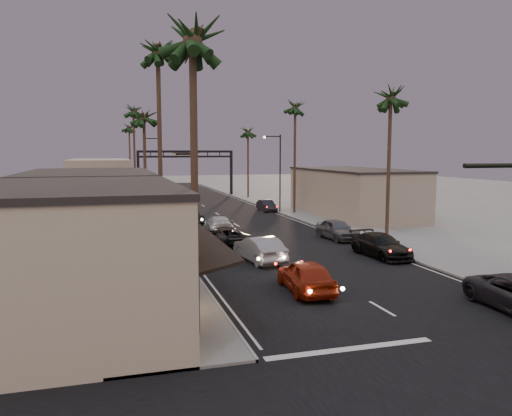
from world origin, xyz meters
TOP-DOWN VIEW (x-y plane):
  - ground at (0.00, 40.00)m, footprint 200.00×200.00m
  - road at (0.00, 45.00)m, footprint 14.00×120.00m
  - sidewalk_left at (-9.50, 52.00)m, footprint 5.00×92.00m
  - sidewalk_right at (9.50, 52.00)m, footprint 5.00×92.00m
  - storefront_near at (-13.00, 12.00)m, footprint 8.00×12.00m
  - storefront_mid at (-13.00, 26.00)m, footprint 8.00×14.00m
  - storefront_far at (-13.00, 42.00)m, footprint 8.00×16.00m
  - storefront_dist at (-13.00, 65.00)m, footprint 8.00×20.00m
  - building_right at (14.00, 40.00)m, footprint 8.00×18.00m
  - arch at (0.00, 70.00)m, footprint 15.20×0.40m
  - streetlight_right at (6.92, 45.00)m, footprint 2.13×0.30m
  - streetlight_left at (-6.92, 58.00)m, footprint 2.13×0.30m
  - palm_la at (-8.60, 9.00)m, footprint 3.20×3.20m
  - palm_lb at (-8.60, 22.00)m, footprint 3.20×3.20m
  - palm_lc at (-8.60, 36.00)m, footprint 3.20×3.20m
  - palm_ld at (-8.60, 55.00)m, footprint 3.20×3.20m
  - palm_ra at (8.60, 24.00)m, footprint 3.20×3.20m
  - palm_rb at (8.60, 44.00)m, footprint 3.20×3.20m
  - palm_rc at (8.60, 64.00)m, footprint 3.20×3.20m
  - palm_far at (-8.30, 78.00)m, footprint 3.20×3.20m
  - oncoming_red at (-2.27, 13.54)m, footprint 2.30×5.03m
  - oncoming_pickup at (-3.66, 26.34)m, footprint 3.32×5.92m
  - oncoming_silver at (-2.53, 20.84)m, footprint 2.36×5.20m
  - oncoming_white at (-2.62, 33.07)m, footprint 2.24×5.09m
  - oncoming_dgrey at (-4.30, 38.87)m, footprint 2.53×5.09m
  - oncoming_grey_far at (-2.17, 54.69)m, footprint 1.79×5.03m
  - curbside_black at (5.77, 20.00)m, footprint 2.49×5.46m
  - curbside_grey at (5.88, 27.05)m, footprint 2.17×4.83m
  - curbside_far at (6.20, 46.93)m, footprint 1.51×4.09m

SIDE VIEW (x-z plane):
  - ground at x=0.00m, z-range 0.00..0.00m
  - road at x=0.00m, z-range -0.01..0.01m
  - sidewalk_left at x=-9.50m, z-range 0.00..0.12m
  - sidewalk_right at x=9.50m, z-range 0.00..0.12m
  - curbside_far at x=6.20m, z-range 0.00..1.34m
  - oncoming_white at x=-2.62m, z-range 0.00..1.45m
  - curbside_black at x=5.77m, z-range 0.00..1.55m
  - oncoming_pickup at x=-3.66m, z-range 0.00..1.56m
  - curbside_grey at x=5.88m, z-range 0.00..1.61m
  - oncoming_grey_far at x=-2.17m, z-range 0.00..1.65m
  - oncoming_silver at x=-2.53m, z-range 0.00..1.65m
  - oncoming_dgrey at x=-4.30m, z-range 0.00..1.67m
  - oncoming_red at x=-2.27m, z-range 0.00..1.67m
  - storefront_far at x=-13.00m, z-range 0.00..5.00m
  - building_right at x=14.00m, z-range 0.00..5.00m
  - storefront_near at x=-13.00m, z-range 0.00..5.50m
  - storefront_mid at x=-13.00m, z-range 0.00..5.50m
  - storefront_dist at x=-13.00m, z-range 0.00..6.00m
  - streetlight_right at x=6.92m, z-range 0.83..9.83m
  - streetlight_left at x=-6.92m, z-range 0.83..9.83m
  - arch at x=0.00m, z-range 1.90..9.17m
  - palm_lc at x=-8.60m, z-range 4.37..16.57m
  - palm_rc at x=8.60m, z-range 4.37..16.57m
  - palm_la at x=-8.60m, z-range 4.84..18.04m
  - palm_ra at x=8.60m, z-range 4.84..18.04m
  - palm_far at x=-8.30m, z-range 4.84..18.04m
  - palm_ld at x=-8.60m, z-range 5.32..19.52m
  - palm_rb at x=8.60m, z-range 5.32..19.52m
  - palm_lb at x=-8.60m, z-range 5.79..20.99m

